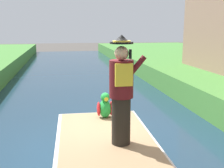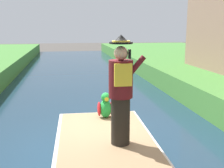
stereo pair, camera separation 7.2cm
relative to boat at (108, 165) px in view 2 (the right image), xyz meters
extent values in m
plane|color=#4C4742|center=(0.00, 1.29, -0.40)|extent=(80.00, 80.00, 0.00)
cube|color=#1E384C|center=(0.00, 1.29, -0.35)|extent=(6.40, 48.00, 0.10)
cube|color=silver|center=(0.00, 0.00, -0.02)|extent=(1.94, 4.26, 0.56)
cube|color=#997A56|center=(0.00, 0.00, 0.28)|extent=(1.79, 3.92, 0.05)
cylinder|color=black|center=(0.23, 0.14, 0.72)|extent=(0.32, 0.32, 0.82)
cylinder|color=#561419|center=(0.23, 0.14, 1.44)|extent=(0.40, 0.40, 0.62)
cube|color=gold|center=(0.23, -0.05, 1.54)|extent=(0.28, 0.06, 0.36)
sphere|color=#DBA884|center=(0.23, 0.14, 1.86)|extent=(0.23, 0.23, 0.23)
cylinder|color=black|center=(0.23, 0.14, 2.03)|extent=(0.38, 0.38, 0.03)
cone|color=black|center=(0.23, 0.14, 2.10)|extent=(0.26, 0.26, 0.12)
cylinder|color=gold|center=(0.23, 0.14, 2.05)|extent=(0.29, 0.29, 0.02)
cylinder|color=#561419|center=(0.45, 0.10, 1.62)|extent=(0.38, 0.09, 0.43)
cube|color=black|center=(0.36, 0.08, 1.85)|extent=(0.03, 0.08, 0.15)
ellipsoid|color=green|center=(0.18, 1.56, 0.51)|extent=(0.26, 0.32, 0.40)
sphere|color=green|center=(0.18, 1.52, 0.78)|extent=(0.20, 0.20, 0.20)
cone|color=yellow|center=(0.18, 1.42, 0.77)|extent=(0.09, 0.09, 0.09)
ellipsoid|color=red|center=(0.04, 1.56, 0.51)|extent=(0.08, 0.20, 0.32)
ellipsoid|color=red|center=(0.32, 1.56, 0.51)|extent=(0.08, 0.20, 0.32)
camera|label=1|loc=(-0.73, -4.25, 2.29)|focal=44.57mm
camera|label=2|loc=(-0.66, -4.26, 2.29)|focal=44.57mm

